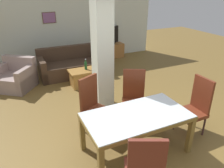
{
  "coord_description": "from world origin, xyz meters",
  "views": [
    {
      "loc": [
        -1.63,
        -2.51,
        2.63
      ],
      "look_at": [
        0.0,
        0.93,
        0.87
      ],
      "focal_mm": 35.0,
      "sensor_mm": 36.0,
      "label": 1
    }
  ],
  "objects_px": {
    "dining_table": "(136,122)",
    "sofa": "(71,66)",
    "bottle": "(86,65)",
    "dining_chair_far_left": "(93,104)",
    "dining_chair_head_right": "(196,105)",
    "armchair": "(15,78)",
    "tv_screen": "(110,36)",
    "dining_chair_far_right": "(134,96)",
    "tv_stand": "(110,51)",
    "coffee_table": "(84,78)"
  },
  "relations": [
    {
      "from": "sofa",
      "to": "tv_screen",
      "type": "height_order",
      "value": "tv_screen"
    },
    {
      "from": "dining_chair_head_right",
      "to": "armchair",
      "type": "height_order",
      "value": "dining_chair_head_right"
    },
    {
      "from": "sofa",
      "to": "bottle",
      "type": "height_order",
      "value": "sofa"
    },
    {
      "from": "dining_chair_head_right",
      "to": "bottle",
      "type": "relative_size",
      "value": 3.69
    },
    {
      "from": "dining_chair_far_right",
      "to": "sofa",
      "type": "height_order",
      "value": "dining_chair_far_right"
    },
    {
      "from": "dining_chair_head_right",
      "to": "coffee_table",
      "type": "distance_m",
      "value": 3.19
    },
    {
      "from": "dining_chair_head_right",
      "to": "dining_chair_far_right",
      "type": "bearing_deg",
      "value": 46.24
    },
    {
      "from": "dining_chair_far_right",
      "to": "bottle",
      "type": "distance_m",
      "value": 2.15
    },
    {
      "from": "armchair",
      "to": "tv_screen",
      "type": "relative_size",
      "value": 1.56
    },
    {
      "from": "dining_table",
      "to": "tv_stand",
      "type": "distance_m",
      "value": 5.24
    },
    {
      "from": "dining_table",
      "to": "sofa",
      "type": "bearing_deg",
      "value": 90.27
    },
    {
      "from": "dining_table",
      "to": "dining_chair_far_right",
      "type": "height_order",
      "value": "dining_chair_far_right"
    },
    {
      "from": "dining_chair_head_right",
      "to": "armchair",
      "type": "xyz_separation_m",
      "value": [
        -2.96,
        3.56,
        -0.29
      ]
    },
    {
      "from": "sofa",
      "to": "bottle",
      "type": "xyz_separation_m",
      "value": [
        0.17,
        -0.93,
        0.28
      ]
    },
    {
      "from": "sofa",
      "to": "dining_chair_head_right",
      "type": "bearing_deg",
      "value": 108.49
    },
    {
      "from": "dining_table",
      "to": "dining_chair_head_right",
      "type": "bearing_deg",
      "value": 0.0
    },
    {
      "from": "bottle",
      "to": "tv_screen",
      "type": "bearing_deg",
      "value": 49.89
    },
    {
      "from": "dining_chair_head_right",
      "to": "tv_screen",
      "type": "xyz_separation_m",
      "value": [
        0.52,
        4.91,
        0.27
      ]
    },
    {
      "from": "tv_stand",
      "to": "dining_chair_head_right",
      "type": "bearing_deg",
      "value": -96.04
    },
    {
      "from": "coffee_table",
      "to": "bottle",
      "type": "height_order",
      "value": "bottle"
    },
    {
      "from": "dining_table",
      "to": "sofa",
      "type": "xyz_separation_m",
      "value": [
        -0.02,
        3.88,
        -0.3
      ]
    },
    {
      "from": "armchair",
      "to": "tv_screen",
      "type": "distance_m",
      "value": 3.77
    },
    {
      "from": "bottle",
      "to": "sofa",
      "type": "bearing_deg",
      "value": 100.16
    },
    {
      "from": "coffee_table",
      "to": "tv_screen",
      "type": "bearing_deg",
      "value": 48.77
    },
    {
      "from": "coffee_table",
      "to": "dining_chair_far_right",
      "type": "bearing_deg",
      "value": -79.99
    },
    {
      "from": "tv_stand",
      "to": "sofa",
      "type": "bearing_deg",
      "value": -150.47
    },
    {
      "from": "dining_chair_far_right",
      "to": "tv_screen",
      "type": "distance_m",
      "value": 4.33
    },
    {
      "from": "dining_table",
      "to": "dining_chair_far_right",
      "type": "bearing_deg",
      "value": 62.41
    },
    {
      "from": "tv_screen",
      "to": "tv_stand",
      "type": "bearing_deg",
      "value": -110.96
    },
    {
      "from": "dining_chair_far_left",
      "to": "armchair",
      "type": "relative_size",
      "value": 0.88
    },
    {
      "from": "armchair",
      "to": "tv_stand",
      "type": "relative_size",
      "value": 1.22
    },
    {
      "from": "dining_chair_far_right",
      "to": "tv_stand",
      "type": "relative_size",
      "value": 1.07
    },
    {
      "from": "dining_table",
      "to": "dining_chair_far_right",
      "type": "xyz_separation_m",
      "value": [
        0.43,
        0.82,
        -0.01
      ]
    },
    {
      "from": "dining_chair_head_right",
      "to": "bottle",
      "type": "distance_m",
      "value": 3.16
    },
    {
      "from": "dining_table",
      "to": "coffee_table",
      "type": "height_order",
      "value": "dining_table"
    },
    {
      "from": "dining_table",
      "to": "sofa",
      "type": "distance_m",
      "value": 3.89
    },
    {
      "from": "dining_table",
      "to": "dining_chair_far_left",
      "type": "xyz_separation_m",
      "value": [
        -0.43,
        0.86,
        -0.01
      ]
    },
    {
      "from": "bottle",
      "to": "tv_screen",
      "type": "height_order",
      "value": "tv_screen"
    },
    {
      "from": "dining_chair_head_right",
      "to": "coffee_table",
      "type": "relative_size",
      "value": 1.42
    },
    {
      "from": "dining_table",
      "to": "armchair",
      "type": "distance_m",
      "value": 3.95
    },
    {
      "from": "armchair",
      "to": "tv_stand",
      "type": "distance_m",
      "value": 3.73
    },
    {
      "from": "dining_table",
      "to": "coffee_table",
      "type": "bearing_deg",
      "value": 88.92
    },
    {
      "from": "tv_stand",
      "to": "tv_screen",
      "type": "bearing_deg",
      "value": -90.0
    },
    {
      "from": "dining_chair_far_left",
      "to": "coffee_table",
      "type": "relative_size",
      "value": 1.42
    },
    {
      "from": "dining_chair_head_right",
      "to": "tv_screen",
      "type": "distance_m",
      "value": 4.95
    },
    {
      "from": "dining_chair_head_right",
      "to": "coffee_table",
      "type": "xyz_separation_m",
      "value": [
        -1.22,
        2.92,
        -0.34
      ]
    },
    {
      "from": "dining_table",
      "to": "dining_chair_head_right",
      "type": "height_order",
      "value": "dining_chair_head_right"
    },
    {
      "from": "armchair",
      "to": "coffee_table",
      "type": "relative_size",
      "value": 1.62
    },
    {
      "from": "dining_chair_far_left",
      "to": "dining_table",
      "type": "bearing_deg",
      "value": 90.0
    },
    {
      "from": "dining_chair_far_right",
      "to": "dining_chair_far_left",
      "type": "height_order",
      "value": "same"
    }
  ]
}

